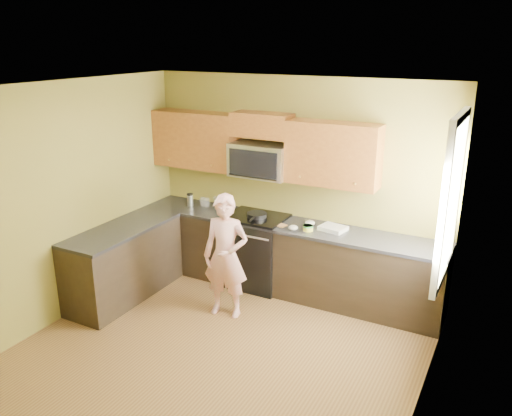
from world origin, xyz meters
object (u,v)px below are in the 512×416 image
Objects in this scene: butter_tub at (308,231)px; microwave at (260,176)px; frying_pan at (257,217)px; travel_mug at (190,206)px; woman at (226,256)px; stove at (256,250)px.

microwave is at bearing 163.22° from butter_tub.
frying_pan is 1.06m from travel_mug.
frying_pan is 0.74m from butter_tub.
woman is 1.05m from butter_tub.
butter_tub is (0.70, 0.76, 0.18)m from woman.
woman reaches higher than travel_mug.
microwave is at bearing 6.06° from travel_mug.
butter_tub is (0.73, -0.08, -0.03)m from frying_pan.
stove is 2.14× the size of frying_pan.
microwave is at bearing 90.00° from stove.
travel_mug is (-1.79, 0.12, -0.00)m from butter_tub.
stove is 1.12m from travel_mug.
butter_tub is at bearing -16.78° from microwave.
microwave is 6.19× the size of butter_tub.
woman is 11.97× the size of butter_tub.
travel_mug is (-1.03, 0.02, 0.44)m from stove.
frying_pan reaches higher than stove.
frying_pan is (-0.03, 0.84, 0.21)m from woman.
microwave reaches higher than woman.
travel_mug is at bearing 179.13° from stove.
travel_mug is (-1.09, 0.88, 0.18)m from woman.
frying_pan is at bearing 173.90° from butter_tub.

